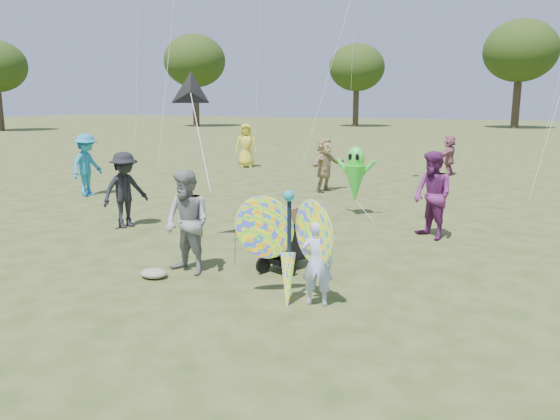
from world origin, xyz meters
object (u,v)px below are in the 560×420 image
Objects in this scene: crowd_i at (87,165)px; butterfly_kite at (288,245)px; adult_man at (187,222)px; jogging_stroller at (286,234)px; crowd_g at (246,146)px; alien_kite at (355,177)px; crowd_b at (125,190)px; crowd_d at (325,165)px; crowd_j at (449,155)px; child_girl at (317,263)px; crowd_e at (433,195)px.

crowd_i is 1.02× the size of butterfly_kite.
adult_man is 1.68m from jogging_stroller.
crowd_g reaches higher than butterfly_kite.
adult_man is at bearing -101.77° from alien_kite.
crowd_d is at bearing -1.59° from crowd_b.
alien_kite is at bearing -91.55° from crowd_i.
crowd_b is 0.94× the size of butterfly_kite.
crowd_d is at bearing -17.44° from crowd_j.
crowd_e is at bearing -112.40° from child_girl.
alien_kite reaches higher than crowd_j.
crowd_b is 1.52× the size of jogging_stroller.
crowd_i reaches higher than butterfly_kite.
adult_man is 5.27m from crowd_e.
crowd_g is 10.63m from alien_kite.
adult_man is 14.77m from crowd_g.
crowd_j is at bearing 88.99° from butterfly_kite.
crowd_b is at bearing -37.85° from child_girl.
adult_man is 1.00× the size of alien_kite.
crowd_i is 1.08× the size of alien_kite.
crowd_e is 1.62× the size of jogging_stroller.
crowd_e is 10.32m from crowd_j.
butterfly_kite is (9.14, -5.69, -0.10)m from crowd_i.
crowd_b reaches higher than crowd_d.
crowd_d is at bearing 121.44° from alien_kite.
crowd_b is at bearing -12.66° from crowd_j.
crowd_g is 16.17m from butterfly_kite.
alien_kite is at bearing -90.08° from child_girl.
crowd_g is 8.38m from crowd_i.
crowd_g reaches higher than crowd_d.
crowd_j is (-0.17, 14.85, 0.16)m from child_girl.
child_girl is at bearing 1.93° from adult_man.
alien_kite is at bearing 112.99° from jogging_stroller.
butterfly_kite is (2.05, -0.52, -0.04)m from adult_man.
adult_man reaches higher than butterfly_kite.
crowd_b is at bearing -102.67° from crowd_g.
child_girl is 0.66× the size of crowd_i.
crowd_e is 0.98× the size of crowd_i.
adult_man is 1.02× the size of crowd_d.
crowd_j is 0.85× the size of butterfly_kite.
child_girl is 0.68× the size of butterfly_kite.
crowd_i is (-6.31, -3.70, 0.08)m from crowd_d.
crowd_d is (2.43, 6.60, -0.01)m from crowd_b.
child_girl is 2.54m from adult_man.
alien_kite is (-1.13, -8.69, 0.19)m from crowd_j.
adult_man reaches higher than crowd_b.
crowd_d is at bearing 106.75° from butterfly_kite.
crowd_e is at bearing -55.74° from crowd_b.
adult_man is at bearing -92.71° from crowd_g.
alien_kite is (-0.87, 6.19, 0.13)m from butterfly_kite.
child_girl is at bearing -85.45° from crowd_g.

